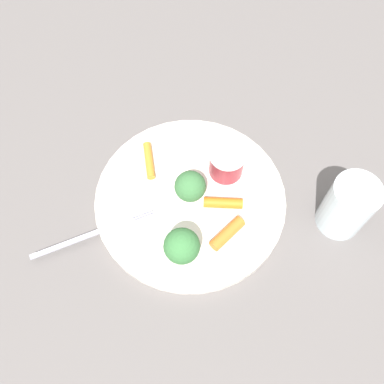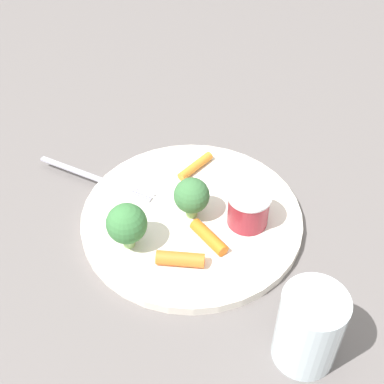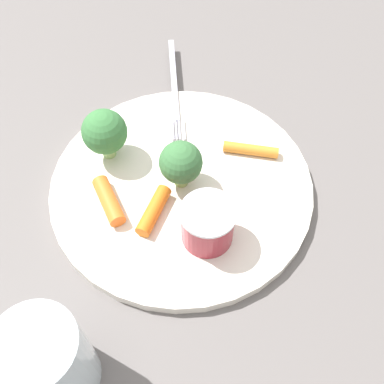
{
  "view_description": "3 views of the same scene",
  "coord_description": "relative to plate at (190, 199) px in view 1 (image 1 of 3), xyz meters",
  "views": [
    {
      "loc": [
        0.25,
        -0.07,
        0.54
      ],
      "look_at": [
        -0.0,
        0.0,
        0.02
      ],
      "focal_mm": 40.03,
      "sensor_mm": 36.0,
      "label": 1
    },
    {
      "loc": [
        0.36,
        0.24,
        0.47
      ],
      "look_at": [
        -0.02,
        -0.01,
        0.03
      ],
      "focal_mm": 49.63,
      "sensor_mm": 36.0,
      "label": 2
    },
    {
      "loc": [
        -0.02,
        0.26,
        0.38
      ],
      "look_at": [
        -0.01,
        0.02,
        0.02
      ],
      "focal_mm": 42.05,
      "sensor_mm": 36.0,
      "label": 3
    }
  ],
  "objects": [
    {
      "name": "drinking_glass",
      "position": [
        0.09,
        0.18,
        0.04
      ],
      "size": [
        0.06,
        0.06,
        0.09
      ],
      "primitive_type": "cylinder",
      "color": "silver",
      "rests_on": "ground_plane"
    },
    {
      "name": "broccoli_floret_0",
      "position": [
        0.0,
        0.0,
        0.04
      ],
      "size": [
        0.04,
        0.04,
        0.05
      ],
      "color": "#86B15D",
      "rests_on": "plate"
    },
    {
      "name": "carrot_stick_0",
      "position": [
        0.02,
        0.04,
        0.01
      ],
      "size": [
        0.03,
        0.05,
        0.01
      ],
      "primitive_type": "cylinder",
      "rotation": [
        1.57,
        0.0,
        2.8
      ],
      "color": "orange",
      "rests_on": "plate"
    },
    {
      "name": "plate",
      "position": [
        0.0,
        0.0,
        0.0
      ],
      "size": [
        0.26,
        0.26,
        0.01
      ],
      "primitive_type": "cylinder",
      "color": "silver",
      "rests_on": "ground_plane"
    },
    {
      "name": "fork",
      "position": [
        0.01,
        -0.13,
        0.01
      ],
      "size": [
        0.03,
        0.17,
        0.0
      ],
      "color": "#B5B3C6",
      "rests_on": "plate"
    },
    {
      "name": "sauce_cup",
      "position": [
        -0.03,
        0.06,
        0.03
      ],
      "size": [
        0.05,
        0.05,
        0.04
      ],
      "color": "maroon",
      "rests_on": "plate"
    },
    {
      "name": "broccoli_floret_1",
      "position": [
        0.08,
        -0.03,
        0.04
      ],
      "size": [
        0.05,
        0.05,
        0.06
      ],
      "color": "#91C074",
      "rests_on": "plate"
    },
    {
      "name": "carrot_stick_1",
      "position": [
        -0.07,
        -0.04,
        0.01
      ],
      "size": [
        0.06,
        0.02,
        0.01
      ],
      "primitive_type": "cylinder",
      "rotation": [
        1.57,
        0.0,
        4.57
      ],
      "color": "orange",
      "rests_on": "plate"
    },
    {
      "name": "ground_plane",
      "position": [
        0.0,
        0.0,
        -0.01
      ],
      "size": [
        2.4,
        2.4,
        0.0
      ],
      "primitive_type": "plane",
      "color": "#605B5A"
    },
    {
      "name": "carrot_stick_2",
      "position": [
        0.07,
        0.03,
        0.01
      ],
      "size": [
        0.04,
        0.05,
        0.02
      ],
      "primitive_type": "cylinder",
      "rotation": [
        1.57,
        0.0,
        0.48
      ],
      "color": "orange",
      "rests_on": "plate"
    }
  ]
}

